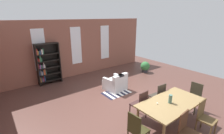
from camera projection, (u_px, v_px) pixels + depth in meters
The scene contains 18 objects.
ground_plane at pixel (135, 110), 5.51m from camera, with size 11.28×11.28×0.00m, color brown.
back_wall_brick at pixel (76, 48), 8.41m from camera, with size 8.67×0.12×2.90m, color #925646.
window_pane_0 at pixel (40, 50), 7.27m from camera, with size 0.55×0.02×1.89m, color white.
window_pane_1 at pixel (76, 46), 8.31m from camera, with size 0.55×0.02×1.89m, color white.
window_pane_2 at pixel (105, 42), 9.34m from camera, with size 0.55×0.02×1.89m, color white.
dining_table at pixel (171, 104), 4.56m from camera, with size 1.97×1.04×0.76m.
vase_on_table at pixel (170, 99), 4.46m from camera, with size 0.10×0.10×0.24m, color #4C7266.
tealight_candle_0 at pixel (157, 103), 4.43m from camera, with size 0.04×0.04×0.03m, color silver.
dining_chair_head_right at pixel (194, 96), 5.40m from camera, with size 0.42×0.42×0.95m.
dining_chair_near_right at pixel (205, 117), 4.30m from camera, with size 0.42×0.42×0.95m.
dining_chair_far_right at pixel (158, 96), 5.43m from camera, with size 0.43×0.43×0.95m.
dining_chair_near_left at pixel (187, 130), 3.79m from camera, with size 0.43×0.43×0.95m.
dining_chair_head_left at pixel (137, 129), 3.82m from camera, with size 0.43×0.43×0.95m.
dining_chair_far_left at pixel (140, 104), 4.92m from camera, with size 0.42×0.42×0.95m.
bookshelf_tall at pixel (47, 64), 7.42m from camera, with size 1.03×0.34×1.90m.
armchair_white at pixel (116, 83), 6.98m from camera, with size 0.90×0.90×0.75m.
potted_plant_by_shelf at pixel (145, 67), 9.13m from camera, with size 0.51×0.51×0.61m.
striped_rug at pixel (116, 93), 6.75m from camera, with size 1.11×0.75×0.01m.
Camera 1 is at (-3.54, -3.35, 3.08)m, focal length 25.95 mm.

